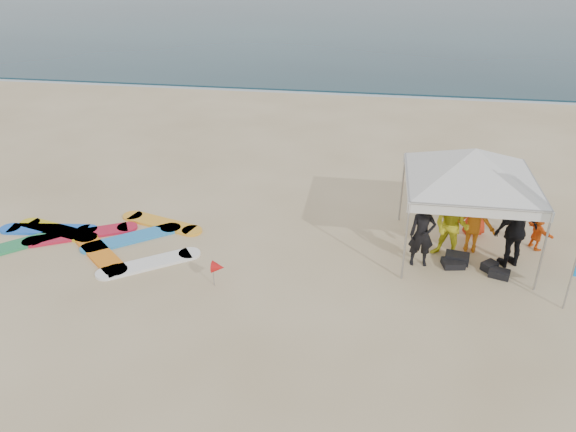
% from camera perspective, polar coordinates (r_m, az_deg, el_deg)
% --- Properties ---
extents(ground, '(120.00, 120.00, 0.00)m').
position_cam_1_polar(ground, '(11.78, -3.59, -10.92)').
color(ground, beige).
rests_on(ground, ground).
extents(shoreline_foam, '(160.00, 1.20, 0.01)m').
position_cam_1_polar(shoreline_foam, '(28.23, 4.31, 12.50)').
color(shoreline_foam, silver).
rests_on(shoreline_foam, ground).
extents(person_black_a, '(0.63, 0.44, 1.65)m').
position_cam_1_polar(person_black_a, '(13.59, 13.46, -1.80)').
color(person_black_a, black).
rests_on(person_black_a, ground).
extents(person_yellow, '(1.06, 0.97, 1.76)m').
position_cam_1_polar(person_yellow, '(13.99, 16.26, -1.03)').
color(person_yellow, gold).
rests_on(person_yellow, ground).
extents(person_orange_a, '(1.13, 0.76, 1.62)m').
position_cam_1_polar(person_orange_a, '(14.54, 18.38, -0.54)').
color(person_orange_a, '#C86411').
rests_on(person_orange_a, ground).
extents(person_black_b, '(1.20, 0.87, 1.89)m').
position_cam_1_polar(person_black_b, '(14.17, 22.15, -1.37)').
color(person_black_b, black).
rests_on(person_black_b, ground).
extents(person_orange_b, '(0.89, 0.68, 1.62)m').
position_cam_1_polar(person_orange_b, '(15.37, 18.63, 0.97)').
color(person_orange_b, red).
rests_on(person_orange_b, ground).
extents(person_seated, '(0.63, 0.91, 0.94)m').
position_cam_1_polar(person_seated, '(15.38, 24.03, -1.46)').
color(person_seated, orange).
rests_on(person_seated, ground).
extents(canopy_tent, '(4.16, 4.16, 3.14)m').
position_cam_1_polar(canopy_tent, '(13.65, 18.56, 6.48)').
color(canopy_tent, '#A5A5A8').
rests_on(canopy_tent, ground).
extents(marker_pennant, '(0.28, 0.28, 0.64)m').
position_cam_1_polar(marker_pennant, '(12.70, -7.12, -5.19)').
color(marker_pennant, '#A5A5A8').
rests_on(marker_pennant, ground).
extents(gear_pile, '(1.56, 0.95, 0.22)m').
position_cam_1_polar(gear_pile, '(14.15, 17.96, -4.64)').
color(gear_pile, black).
rests_on(gear_pile, ground).
extents(surfboard_spread, '(5.43, 3.35, 0.07)m').
position_cam_1_polar(surfboard_spread, '(15.45, -19.10, -2.22)').
color(surfboard_spread, red).
rests_on(surfboard_spread, ground).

